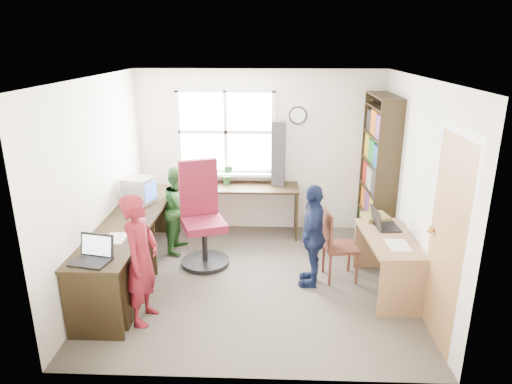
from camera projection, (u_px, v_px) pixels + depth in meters
room at (256, 182)px, 5.25m from camera, size 3.64×3.44×2.44m
l_desk at (139, 255)px, 5.18m from camera, size 2.38×2.95×0.75m
right_desk at (388, 252)px, 5.18m from camera, size 0.60×1.19×0.67m
bookshelf at (378, 176)px, 6.29m from camera, size 0.30×1.02×2.10m
swivel_chair at (202, 220)px, 5.85m from camera, size 0.81×0.81×1.34m
wooden_chair at (335, 243)px, 5.44m from camera, size 0.42×0.42×0.87m
crt_monitor at (139, 190)px, 5.92m from camera, size 0.42×0.39×0.34m
laptop_left at (93, 255)px, 4.39m from camera, size 0.40×0.36×0.24m
laptop_right at (382, 223)px, 5.38m from camera, size 0.33×0.38×0.25m
speaker_a at (139, 206)px, 5.61m from camera, size 0.09×0.09×0.16m
speaker_b at (152, 191)px, 6.18m from camera, size 0.10×0.10×0.18m
cd_tower at (279, 154)px, 6.58m from camera, size 0.20×0.19×0.94m
game_box at (375, 217)px, 5.64m from camera, size 0.34×0.34×0.06m
paper_a at (116, 238)px, 4.90m from camera, size 0.22×0.31×0.00m
paper_b at (398, 245)px, 4.92m from camera, size 0.23×0.33×0.00m
potted_plant at (228, 175)px, 6.70m from camera, size 0.19×0.17×0.30m
person_red at (141, 260)px, 4.56m from camera, size 0.39×0.54×1.37m
person_green at (180, 209)px, 6.21m from camera, size 0.51×0.62×1.19m
person_navy at (313, 235)px, 5.30m from camera, size 0.38×0.76×1.24m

